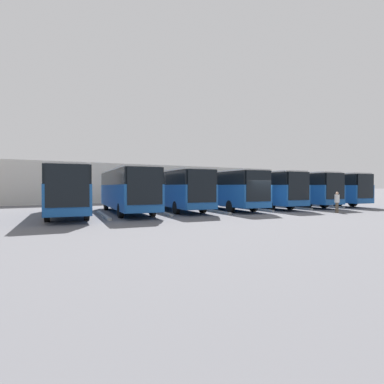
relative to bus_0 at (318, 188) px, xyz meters
The scene contains 16 objects.
ground_plane 14.08m from the bus_0, 22.00° to the left, with size 600.00×600.00×0.00m, color #5B5B60.
bus_0 is the anchor object (origin of this frame).
curb_divider_0 3.28m from the bus_0, 38.44° to the left, with size 0.24×6.22×0.15m, color #9E9E99.
bus_1 4.31m from the bus_0, ahead, with size 3.64×11.76×3.35m.
curb_divider_1 6.90m from the bus_0, 13.97° to the left, with size 0.24×6.22×0.15m, color #9E9E99.
bus_2 8.63m from the bus_0, ahead, with size 3.64×11.76×3.35m.
curb_divider_2 11.02m from the bus_0, ahead, with size 0.24×6.22×0.15m, color #9E9E99.
bus_3 12.94m from the bus_0, ahead, with size 3.64×11.76×3.35m.
curb_divider_3 15.27m from the bus_0, ahead, with size 0.24×6.22×0.15m, color #9E9E99.
bus_4 17.29m from the bus_0, ahead, with size 3.64×11.76×3.35m.
curb_divider_4 19.50m from the bus_0, ahead, with size 0.24×6.22×0.15m, color #9E9E99.
bus_5 21.57m from the bus_0, ahead, with size 3.64×11.76×3.35m.
curb_divider_5 23.82m from the bus_0, ahead, with size 0.24×6.22×0.15m, color #9E9E99.
bus_6 25.88m from the bus_0, ahead, with size 3.64×11.76×3.35m.
pedestrian 10.27m from the bus_0, 45.65° to the left, with size 0.46×0.46×1.62m.
station_building 24.40m from the bus_0, 57.97° to the right, with size 40.01×15.35×4.89m.
Camera 1 is at (15.55, 16.84, 2.04)m, focal length 28.00 mm.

